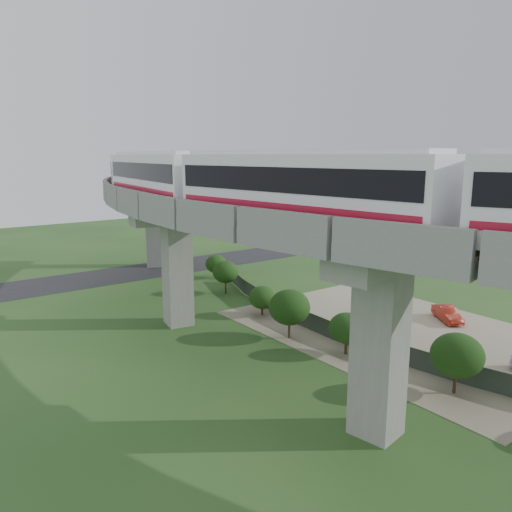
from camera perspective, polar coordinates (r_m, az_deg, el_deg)
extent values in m
plane|color=#284A1D|center=(33.73, -1.61, -12.69)|extent=(160.00, 160.00, 0.00)
cube|color=gray|center=(41.61, 16.20, -8.35)|extent=(18.00, 26.00, 0.04)
cube|color=#232326|center=(59.58, -18.50, -2.51)|extent=(60.00, 8.00, 0.03)
cube|color=#99968E|center=(63.70, -11.48, 2.58)|extent=(2.86, 2.93, 8.40)
cube|color=#99968E|center=(63.16, -11.65, 6.88)|extent=(7.21, 5.74, 1.20)
cube|color=#99968E|center=(41.31, -8.97, -2.11)|extent=(2.35, 2.51, 8.40)
cube|color=#99968E|center=(40.46, -9.18, 4.51)|extent=(7.31, 3.58, 1.20)
cube|color=#99968E|center=(25.62, 13.90, -10.90)|extent=(2.35, 2.51, 8.40)
cube|color=#99968E|center=(24.23, 14.44, -0.34)|extent=(7.31, 3.58, 1.20)
cube|color=gray|center=(57.10, -12.09, 7.41)|extent=(16.42, 20.91, 0.80)
cube|color=gray|center=(57.32, -16.47, 8.11)|extent=(8.66, 17.08, 1.00)
cube|color=gray|center=(57.10, -7.77, 8.46)|extent=(8.66, 17.08, 1.00)
cube|color=brown|center=(57.17, -14.33, 7.77)|extent=(10.68, 18.08, 0.12)
cube|color=black|center=(57.16, -14.34, 7.89)|extent=(9.69, 17.59, 0.12)
cube|color=brown|center=(57.05, -9.88, 7.95)|extent=(10.68, 18.08, 0.12)
cube|color=black|center=(57.05, -9.89, 8.07)|extent=(9.69, 17.59, 0.12)
cube|color=gray|center=(39.12, -8.62, 5.77)|extent=(11.77, 20.03, 0.80)
cube|color=gray|center=(37.83, -14.85, 6.69)|extent=(3.22, 18.71, 1.00)
cube|color=gray|center=(40.67, -2.90, 7.37)|extent=(3.22, 18.71, 1.00)
cube|color=brown|center=(38.40, -11.75, 6.24)|extent=(5.44, 19.05, 0.12)
cube|color=black|center=(38.39, -11.76, 6.42)|extent=(4.35, 18.88, 0.12)
cube|color=brown|center=(39.86, -5.64, 6.61)|extent=(5.44, 19.05, 0.12)
cube|color=black|center=(39.85, -5.64, 6.78)|extent=(4.35, 18.88, 0.12)
cube|color=gray|center=(24.70, 11.92, 2.36)|extent=(11.77, 20.03, 0.80)
cube|color=gray|center=(21.11, 5.68, 3.50)|extent=(3.22, 18.71, 1.00)
cube|color=gray|center=(28.28, 16.73, 5.09)|extent=(3.22, 18.71, 1.00)
cube|color=brown|center=(22.83, 8.97, 2.90)|extent=(5.44, 19.05, 0.12)
cube|color=black|center=(22.81, 8.98, 3.20)|extent=(4.35, 18.88, 0.12)
cube|color=brown|center=(26.50, 14.54, 3.85)|extent=(5.44, 19.05, 0.12)
cube|color=black|center=(26.49, 14.55, 4.11)|extent=(4.35, 18.88, 0.12)
cube|color=white|center=(24.02, 4.81, 7.70)|extent=(4.43, 15.21, 3.20)
cube|color=white|center=(23.97, 4.88, 11.75)|extent=(3.81, 14.40, 0.22)
cube|color=black|center=(24.00, 4.83, 8.77)|extent=(4.42, 14.62, 1.15)
cube|color=#A91027|center=(24.08, 4.78, 5.92)|extent=(4.42, 14.62, 0.30)
cube|color=black|center=(24.16, 4.75, 4.24)|extent=(3.37, 12.88, 0.28)
cube|color=white|center=(37.17, -11.33, 8.84)|extent=(4.68, 15.23, 3.20)
cube|color=white|center=(37.14, -11.43, 11.46)|extent=(4.04, 14.41, 0.22)
cube|color=black|center=(37.15, -11.36, 9.54)|extent=(4.66, 14.64, 1.15)
cube|color=#A91027|center=(37.21, -11.28, 7.69)|extent=(4.66, 14.64, 0.30)
cube|color=black|center=(37.26, -11.24, 6.60)|extent=(3.58, 12.89, 0.28)
cube|color=white|center=(52.53, -14.56, 9.41)|extent=(8.13, 14.92, 3.20)
cube|color=white|center=(52.50, -14.65, 11.26)|extent=(7.35, 14.02, 0.22)
cube|color=black|center=(52.51, -14.58, 9.90)|extent=(7.96, 14.38, 1.15)
cube|color=#A91027|center=(52.55, -14.51, 8.59)|extent=(7.96, 14.38, 0.30)
cube|color=black|center=(52.59, -14.48, 7.82)|extent=(6.55, 12.53, 0.28)
cylinder|color=#2D382D|center=(55.18, -2.77, -2.22)|extent=(0.08, 0.08, 1.50)
cube|color=#2D382D|center=(52.85, -2.15, -2.83)|extent=(1.69, 4.77, 1.40)
cylinder|color=#2D382D|center=(50.57, -1.34, -3.49)|extent=(0.08, 0.08, 1.50)
cube|color=#2D382D|center=(48.34, -0.32, -4.19)|extent=(1.23, 4.91, 1.40)
cylinder|color=#2D382D|center=(46.18, 0.94, -4.95)|extent=(0.08, 0.08, 1.50)
cube|color=#2D382D|center=(44.11, 2.46, -5.75)|extent=(0.75, 4.99, 1.40)
cylinder|color=#2D382D|center=(42.14, 4.27, -6.60)|extent=(0.08, 0.08, 1.50)
cube|color=#2D382D|center=(40.30, 6.39, -7.50)|extent=(0.27, 5.04, 1.40)
cylinder|color=#2D382D|center=(38.61, 8.86, -8.43)|extent=(0.08, 0.08, 1.50)
cube|color=#2D382D|center=(37.08, 11.68, -9.39)|extent=(0.27, 5.04, 1.40)
cylinder|color=#2D382D|center=(35.76, 14.87, -10.34)|extent=(0.08, 0.08, 1.50)
cube|color=#2D382D|center=(34.65, 18.41, -11.28)|extent=(0.75, 4.99, 1.40)
cylinder|color=#2D382D|center=(33.80, 22.27, -12.15)|extent=(0.08, 0.08, 1.50)
cube|color=#2D382D|center=(33.21, 26.40, -12.94)|extent=(1.23, 4.91, 1.40)
cylinder|color=#382314|center=(57.15, -4.57, -2.07)|extent=(0.18, 0.18, 0.91)
ellipsoid|color=#183B12|center=(56.89, -4.59, -0.91)|extent=(2.42, 2.42, 2.06)
cylinder|color=#382314|center=(50.67, -3.49, -3.49)|extent=(0.18, 0.18, 1.47)
ellipsoid|color=#183B12|center=(50.30, -3.51, -1.82)|extent=(2.62, 2.62, 2.23)
cylinder|color=#382314|center=(43.83, 0.71, -6.23)|extent=(0.18, 0.18, 0.95)
ellipsoid|color=#183B12|center=(43.49, 0.71, -4.74)|extent=(2.35, 2.35, 1.99)
cylinder|color=#382314|center=(38.59, 3.81, -8.30)|extent=(0.18, 0.18, 1.53)
ellipsoid|color=#183B12|center=(38.05, 3.84, -5.86)|extent=(3.17, 3.17, 2.69)
cylinder|color=#382314|center=(36.14, 10.22, -10.12)|extent=(0.18, 0.18, 1.23)
ellipsoid|color=#183B12|center=(35.67, 10.30, -8.08)|extent=(2.49, 2.49, 2.12)
cylinder|color=#382314|center=(32.35, 21.77, -13.22)|extent=(0.18, 0.18, 1.48)
ellipsoid|color=#183B12|center=(31.71, 22.00, -10.49)|extent=(3.05, 3.05, 2.60)
imported|color=#9F1D0E|center=(45.35, 21.03, -6.17)|extent=(3.14, 3.85, 1.23)
imported|color=black|center=(41.75, 13.56, -7.33)|extent=(3.88, 2.08, 1.07)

